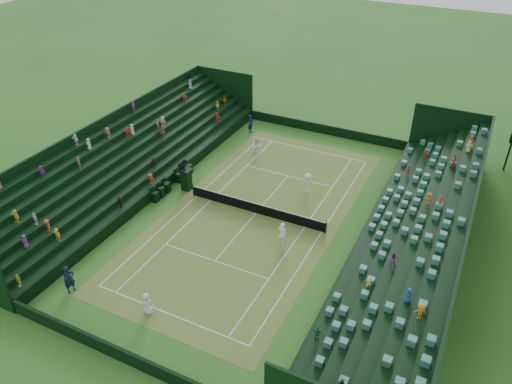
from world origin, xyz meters
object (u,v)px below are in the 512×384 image
player_far_west (257,146)px  player_far_east (308,183)px  tennis_net (256,208)px  player_near_east (283,234)px  umpire_chair (186,177)px  player_near_west (147,304)px

player_far_west → player_far_east: player_far_west is taller
tennis_net → player_far_west: (-4.25, 8.84, 0.36)m
player_near_east → player_far_east: 7.53m
umpire_chair → player_far_east: size_ratio=1.64×
player_far_east → tennis_net: bearing=-123.5°
player_near_west → player_far_east: 17.54m
player_near_east → player_near_west: bearing=67.8°
tennis_net → umpire_chair: 6.89m
umpire_chair → player_near_east: bearing=-17.6°
player_near_west → player_far_east: bearing=-114.5°
umpire_chair → player_near_west: bearing=-66.4°
umpire_chair → player_far_east: bearing=24.4°
player_near_east → player_far_east: size_ratio=1.11×
player_far_east → player_far_west: bearing=142.3°
player_far_west → player_far_east: bearing=-44.9°
umpire_chair → player_near_west: 14.14m
player_far_west → tennis_net: bearing=-78.0°
player_far_west → player_near_east: bearing=-70.0°
player_near_west → player_near_east: player_near_east is taller
player_near_west → player_near_east: bearing=-128.0°
player_far_east → player_near_east: bearing=-88.9°
tennis_net → player_near_west: player_near_west is taller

